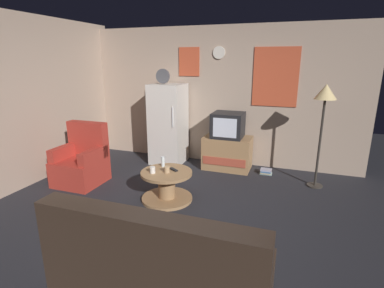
% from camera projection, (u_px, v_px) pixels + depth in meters
% --- Properties ---
extents(ground_plane, '(12.00, 12.00, 0.00)m').
position_uv_depth(ground_plane, '(167.00, 220.00, 3.70)').
color(ground_plane, '#232328').
extents(wall_with_art, '(5.20, 0.12, 2.52)m').
position_uv_depth(wall_with_art, '(219.00, 96.00, 5.58)').
color(wall_with_art, tan).
rests_on(wall_with_art, ground_plane).
extents(fridge, '(0.60, 0.62, 1.77)m').
position_uv_depth(fridge, '(168.00, 124.00, 5.64)').
color(fridge, silver).
rests_on(fridge, ground_plane).
extents(tv_stand, '(0.84, 0.53, 0.59)m').
position_uv_depth(tv_stand, '(227.00, 153.00, 5.42)').
color(tv_stand, '#9E754C').
rests_on(tv_stand, ground_plane).
extents(crt_tv, '(0.54, 0.51, 0.44)m').
position_uv_depth(crt_tv, '(228.00, 125.00, 5.28)').
color(crt_tv, black).
rests_on(crt_tv, tv_stand).
extents(standing_lamp, '(0.32, 0.32, 1.59)m').
position_uv_depth(standing_lamp, '(325.00, 100.00, 4.34)').
color(standing_lamp, '#332D28').
rests_on(standing_lamp, ground_plane).
extents(coffee_table, '(0.72, 0.72, 0.43)m').
position_uv_depth(coffee_table, '(167.00, 186.00, 4.20)').
color(coffee_table, '#9E754C').
rests_on(coffee_table, ground_plane).
extents(wine_glass, '(0.05, 0.05, 0.15)m').
position_uv_depth(wine_glass, '(163.00, 162.00, 4.32)').
color(wine_glass, silver).
rests_on(wine_glass, coffee_table).
extents(mug_ceramic_white, '(0.08, 0.08, 0.09)m').
position_uv_depth(mug_ceramic_white, '(153.00, 170.00, 4.08)').
color(mug_ceramic_white, silver).
rests_on(mug_ceramic_white, coffee_table).
extents(mug_ceramic_tan, '(0.08, 0.08, 0.09)m').
position_uv_depth(mug_ceramic_tan, '(167.00, 170.00, 4.10)').
color(mug_ceramic_tan, tan).
rests_on(mug_ceramic_tan, coffee_table).
extents(remote_control, '(0.15, 0.12, 0.02)m').
position_uv_depth(remote_control, '(173.00, 170.00, 4.19)').
color(remote_control, black).
rests_on(remote_control, coffee_table).
extents(armchair, '(0.68, 0.68, 0.96)m').
position_uv_depth(armchair, '(82.00, 162.00, 4.79)').
color(armchair, '#A52D23').
rests_on(armchair, ground_plane).
extents(couch, '(1.70, 0.80, 0.92)m').
position_uv_depth(couch, '(161.00, 271.00, 2.36)').
color(couch, '#38281E').
rests_on(couch, ground_plane).
extents(book_stack, '(0.20, 0.18, 0.09)m').
position_uv_depth(book_stack, '(266.00, 172.00, 5.20)').
color(book_stack, '#95B5B6').
rests_on(book_stack, ground_plane).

